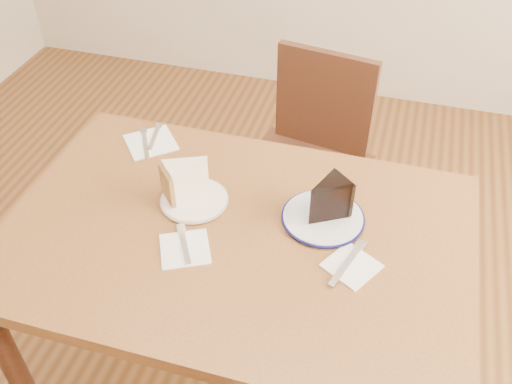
% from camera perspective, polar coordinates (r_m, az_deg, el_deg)
% --- Properties ---
extents(table, '(1.20, 0.80, 0.75)m').
position_cam_1_polar(table, '(1.54, -1.95, -6.55)').
color(table, '#593418').
rests_on(table, ground).
extents(chair_far, '(0.50, 0.50, 0.87)m').
position_cam_1_polar(chair_far, '(2.11, 5.13, 2.86)').
color(chair_far, '#33180F').
rests_on(chair_far, ground).
extents(plate_cream, '(0.18, 0.18, 0.01)m').
position_cam_1_polar(plate_cream, '(1.55, -6.18, -0.82)').
color(plate_cream, white).
rests_on(plate_cream, table).
extents(plate_navy, '(0.21, 0.21, 0.01)m').
position_cam_1_polar(plate_navy, '(1.50, 6.71, -2.58)').
color(plate_navy, silver).
rests_on(plate_navy, table).
extents(carrot_cake, '(0.14, 0.14, 0.09)m').
position_cam_1_polar(carrot_cake, '(1.54, -6.75, 1.31)').
color(carrot_cake, '#F7EBCC').
rests_on(carrot_cake, plate_cream).
extents(chocolate_cake, '(0.12, 0.13, 0.10)m').
position_cam_1_polar(chocolate_cake, '(1.46, 6.97, -1.01)').
color(chocolate_cake, black).
rests_on(chocolate_cake, plate_navy).
extents(napkin_cream, '(0.16, 0.16, 0.00)m').
position_cam_1_polar(napkin_cream, '(1.43, -7.12, -5.67)').
color(napkin_cream, white).
rests_on(napkin_cream, table).
extents(napkin_navy, '(0.15, 0.15, 0.00)m').
position_cam_1_polar(napkin_navy, '(1.40, 9.54, -7.27)').
color(napkin_navy, white).
rests_on(napkin_navy, table).
extents(napkin_spare, '(0.20, 0.20, 0.00)m').
position_cam_1_polar(napkin_spare, '(1.78, -10.47, 4.90)').
color(napkin_spare, white).
rests_on(napkin_spare, table).
extents(fork_cream, '(0.08, 0.13, 0.00)m').
position_cam_1_polar(fork_cream, '(1.44, -7.19, -5.17)').
color(fork_cream, silver).
rests_on(fork_cream, napkin_cream).
extents(knife_navy, '(0.07, 0.17, 0.00)m').
position_cam_1_polar(knife_navy, '(1.40, 9.12, -7.03)').
color(knife_navy, silver).
rests_on(knife_navy, napkin_navy).
extents(fork_spare, '(0.04, 0.14, 0.00)m').
position_cam_1_polar(fork_spare, '(1.80, -10.10, 5.49)').
color(fork_spare, silver).
rests_on(fork_spare, napkin_spare).
extents(knife_spare, '(0.09, 0.15, 0.00)m').
position_cam_1_polar(knife_spare, '(1.78, -11.03, 4.84)').
color(knife_spare, silver).
rests_on(knife_spare, napkin_spare).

